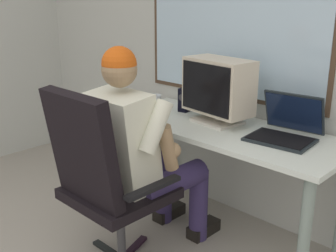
% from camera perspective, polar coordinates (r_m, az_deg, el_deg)
% --- Properties ---
extents(wall_rear, '(5.31, 0.08, 2.56)m').
position_cam_1_polar(wall_rear, '(2.71, 16.18, 11.69)').
color(wall_rear, '#BABEBA').
rests_on(wall_rear, ground).
extents(desk, '(1.56, 0.62, 0.74)m').
position_cam_1_polar(desk, '(2.65, 7.28, -2.44)').
color(desk, gray).
rests_on(desk, ground).
extents(office_chair, '(0.61, 0.57, 1.08)m').
position_cam_1_polar(office_chair, '(2.29, -9.07, -6.63)').
color(office_chair, black).
rests_on(office_chair, ground).
extents(person_seated, '(0.53, 0.80, 1.28)m').
position_cam_1_polar(person_seated, '(2.43, -3.71, -3.31)').
color(person_seated, '#322854').
rests_on(person_seated, ground).
extents(crt_monitor, '(0.47, 0.28, 0.41)m').
position_cam_1_polar(crt_monitor, '(2.64, 6.86, 5.28)').
color(crt_monitor, beige).
rests_on(crt_monitor, desk).
extents(laptop, '(0.38, 0.38, 0.25)m').
position_cam_1_polar(laptop, '(2.47, 15.87, -0.12)').
color(laptop, black).
rests_on(laptop, desk).
extents(wine_glass, '(0.09, 0.09, 0.14)m').
position_cam_1_polar(wine_glass, '(2.82, -1.82, 3.43)').
color(wine_glass, silver).
rests_on(wine_glass, desk).
extents(desk_speaker, '(0.08, 0.08, 0.16)m').
position_cam_1_polar(desk_speaker, '(2.91, 2.24, 3.58)').
color(desk_speaker, black).
rests_on(desk_speaker, desk).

